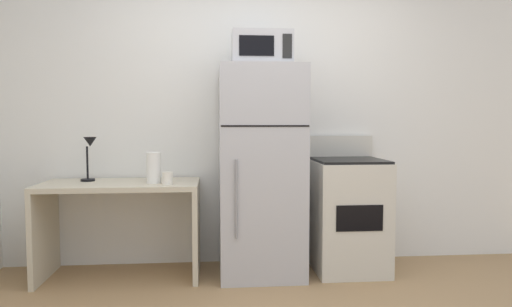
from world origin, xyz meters
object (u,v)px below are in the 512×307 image
(desk, at_px, (121,210))
(oven_range, at_px, (348,214))
(coffee_mug, at_px, (168,178))
(desk_lamp, at_px, (89,151))
(paper_towel_roll, at_px, (154,168))
(refrigerator, at_px, (261,171))
(microwave, at_px, (261,49))

(desk, bearing_deg, oven_range, 0.01)
(coffee_mug, bearing_deg, desk_lamp, 159.01)
(desk, relative_size, coffee_mug, 12.81)
(desk, height_order, oven_range, oven_range)
(oven_range, bearing_deg, coffee_mug, -173.84)
(paper_towel_roll, xyz_separation_m, oven_range, (1.56, 0.07, -0.40))
(desk_lamp, height_order, coffee_mug, desk_lamp)
(desk_lamp, xyz_separation_m, paper_towel_roll, (0.52, -0.16, -0.12))
(coffee_mug, xyz_separation_m, oven_range, (1.45, 0.16, -0.33))
(coffee_mug, bearing_deg, desk, 157.74)
(refrigerator, relative_size, oven_range, 1.51)
(desk, relative_size, refrigerator, 0.73)
(microwave, height_order, oven_range, microwave)
(coffee_mug, distance_m, microwave, 1.23)
(desk_lamp, height_order, microwave, microwave)
(paper_towel_roll, relative_size, oven_range, 0.22)
(desk_lamp, height_order, refrigerator, refrigerator)
(refrigerator, bearing_deg, desk, 178.87)
(refrigerator, distance_m, oven_range, 0.81)
(paper_towel_roll, xyz_separation_m, refrigerator, (0.83, 0.05, -0.04))
(paper_towel_roll, bearing_deg, desk_lamp, 163.14)
(coffee_mug, distance_m, oven_range, 1.49)
(paper_towel_roll, relative_size, microwave, 0.52)
(desk_lamp, height_order, oven_range, desk_lamp)
(paper_towel_roll, bearing_deg, oven_range, 2.60)
(desk_lamp, bearing_deg, microwave, -5.49)
(desk_lamp, bearing_deg, coffee_mug, -20.99)
(refrigerator, bearing_deg, desk_lamp, 175.40)
(paper_towel_roll, bearing_deg, refrigerator, 3.33)
(desk, relative_size, desk_lamp, 3.45)
(paper_towel_roll, relative_size, refrigerator, 0.14)
(desk, distance_m, oven_range, 1.83)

